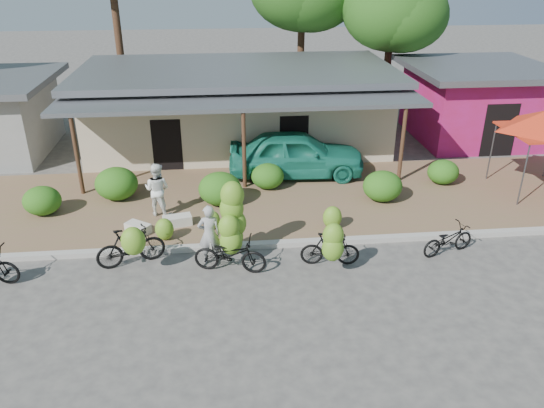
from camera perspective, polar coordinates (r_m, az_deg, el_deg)
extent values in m
plane|color=#474442|center=(13.56, -1.49, -8.94)|extent=(100.00, 100.00, 0.00)
cube|color=brown|center=(17.87, -2.72, 0.30)|extent=(60.00, 6.00, 0.12)
cube|color=#A8A399|center=(15.21, -2.08, -4.45)|extent=(60.00, 0.25, 0.15)
cube|color=#C4B394|center=(23.00, -3.67, 10.05)|extent=(12.00, 6.00, 3.10)
cube|color=slate|center=(22.61, -3.79, 14.14)|extent=(13.00, 7.00, 0.25)
cube|color=black|center=(20.31, -3.28, 6.61)|extent=(1.40, 0.12, 2.20)
cube|color=slate|center=(18.78, -3.26, 10.78)|extent=(13.00, 2.00, 0.15)
cylinder|color=#4E341F|center=(18.97, -20.21, 4.70)|extent=(0.14, 0.14, 2.85)
cylinder|color=#4E341F|center=(18.36, -3.01, 5.61)|extent=(0.14, 0.14, 2.85)
cylinder|color=#4E341F|center=(19.42, 13.81, 6.02)|extent=(0.14, 0.14, 2.85)
cube|color=#B21B72|center=(25.61, 20.89, 9.94)|extent=(5.00, 5.00, 3.00)
cube|color=slate|center=(25.27, 21.48, 13.47)|extent=(6.00, 6.00, 0.25)
cube|color=black|center=(23.63, 23.22, 7.31)|extent=(1.40, 0.12, 2.20)
cylinder|color=#4E341F|center=(27.73, -16.38, 18.28)|extent=(0.36, 0.36, 9.26)
cylinder|color=#4E341F|center=(28.33, 3.12, 16.47)|extent=(0.36, 0.36, 6.45)
cylinder|color=#4E341F|center=(27.40, 12.33, 14.62)|extent=(0.36, 0.36, 5.49)
ellipsoid|color=#1A4110|center=(27.07, 12.83, 19.69)|extent=(4.74, 4.74, 3.79)
ellipsoid|color=#1A4110|center=(27.18, 11.63, 20.45)|extent=(4.03, 4.03, 3.22)
ellipsoid|color=#216316|center=(18.18, -23.50, 0.33)|extent=(1.18, 1.06, 0.92)
ellipsoid|color=#216316|center=(18.43, -16.39, 2.12)|extent=(1.41, 1.27, 1.10)
ellipsoid|color=#216316|center=(17.39, -5.62, 1.65)|extent=(1.40, 1.26, 1.09)
ellipsoid|color=#216316|center=(18.55, -0.47, 3.01)|extent=(1.15, 1.03, 0.90)
ellipsoid|color=#216316|center=(17.96, 11.80, 1.90)|extent=(1.31, 1.18, 1.02)
ellipsoid|color=#216316|center=(19.91, 17.93, 3.30)|extent=(1.12, 1.01, 0.87)
cylinder|color=#59595E|center=(18.89, 25.43, 2.84)|extent=(0.05, 0.05, 2.10)
cylinder|color=#59595E|center=(20.67, 22.51, 5.22)|extent=(0.05, 0.05, 2.10)
cube|color=red|center=(20.01, 27.22, 6.97)|extent=(2.40, 2.40, 0.06)
imported|color=black|center=(14.68, -14.96, -4.43)|extent=(1.91, 1.07, 1.11)
ellipsoid|color=#6EA629|center=(13.88, -14.70, -3.89)|extent=(0.62, 0.53, 0.78)
imported|color=black|center=(13.97, -4.55, -5.42)|extent=(2.02, 1.09, 1.01)
ellipsoid|color=#6EA629|center=(14.34, -4.33, -3.52)|extent=(0.61, 0.52, 0.76)
ellipsoid|color=#6EA629|center=(14.12, -3.99, -2.08)|extent=(0.60, 0.51, 0.76)
ellipsoid|color=#6EA629|center=(13.95, -4.36, -0.51)|extent=(0.63, 0.54, 0.79)
ellipsoid|color=#6EA629|center=(13.77, -4.29, 0.95)|extent=(0.62, 0.53, 0.78)
ellipsoid|color=#6EA629|center=(14.00, -4.42, -4.02)|extent=(0.60, 0.51, 0.76)
ellipsoid|color=#6EA629|center=(13.81, -4.64, -2.47)|extent=(0.56, 0.47, 0.69)
imported|color=black|center=(14.30, 6.26, -4.83)|extent=(1.63, 0.64, 0.96)
ellipsoid|color=#6EA629|center=(13.54, 6.55, -4.76)|extent=(0.56, 0.48, 0.70)
ellipsoid|color=#6EA629|center=(13.42, 6.61, -3.38)|extent=(0.54, 0.46, 0.68)
imported|color=black|center=(15.54, 18.41, -3.65)|extent=(1.74, 1.06, 0.87)
ellipsoid|color=#6EA629|center=(15.56, -11.50, -2.67)|extent=(0.53, 0.45, 0.67)
ellipsoid|color=#6EA629|center=(15.95, -6.43, -1.73)|extent=(0.46, 0.39, 0.58)
ellipsoid|color=#6EA629|center=(15.96, 6.51, -1.44)|extent=(0.57, 0.48, 0.71)
cube|color=silver|center=(16.38, -10.15, -1.77)|extent=(0.92, 0.58, 0.30)
cube|color=silver|center=(16.22, -14.21, -2.51)|extent=(0.83, 0.75, 0.28)
imported|color=#969696|center=(14.25, -6.75, -3.25)|extent=(0.65, 0.46, 1.70)
imported|color=white|center=(16.87, -12.24, 1.54)|extent=(1.01, 0.90, 1.71)
imported|color=#1B7962|center=(19.54, 2.65, 5.42)|extent=(5.03, 2.23, 1.68)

